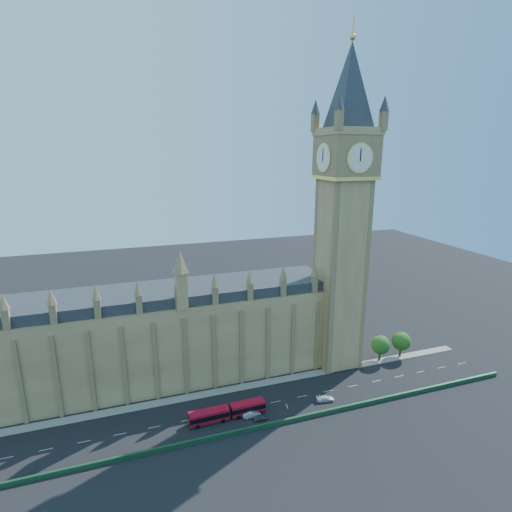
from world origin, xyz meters
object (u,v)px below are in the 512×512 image
object	(u,v)px
car_silver	(252,414)
car_white	(325,399)
red_bus	(227,412)
car_grey	(260,418)

from	to	relation	value
car_silver	car_white	distance (m)	21.01
red_bus	car_grey	size ratio (longest dim) A/B	5.18
car_grey	car_silver	bearing A→B (deg)	43.68
car_grey	car_silver	world-z (taller)	car_silver
car_grey	car_silver	xyz separation A→B (m)	(-1.69, 1.90, 0.12)
red_bus	car_silver	xyz separation A→B (m)	(6.00, -1.44, -0.99)
red_bus	car_white	size ratio (longest dim) A/B	4.01
car_grey	car_silver	distance (m)	2.54
red_bus	car_white	world-z (taller)	red_bus
car_silver	car_white	size ratio (longest dim) A/B	0.95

